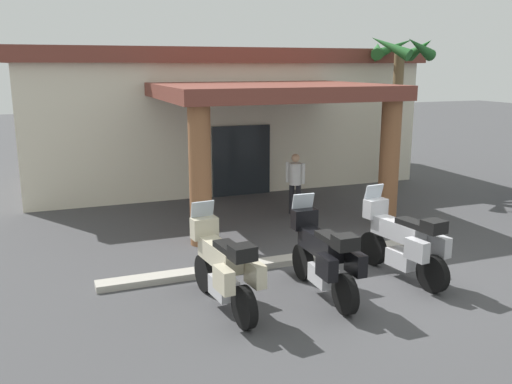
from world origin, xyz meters
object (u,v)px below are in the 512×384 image
at_px(motel_building, 215,114).
at_px(motorcycle_black, 324,257).
at_px(palm_tree_near_portico, 399,72).
at_px(motorcycle_silver, 403,242).
at_px(pedestrian, 295,180).
at_px(motorcycle_cream, 224,268).

height_order(motel_building, motorcycle_black, motel_building).
bearing_deg(palm_tree_near_portico, motorcycle_silver, -123.80).
distance_m(motel_building, motorcycle_black, 10.38).
distance_m(motorcycle_black, palm_tree_near_portico, 9.30).
bearing_deg(motel_building, pedestrian, -83.66).
bearing_deg(motorcycle_cream, pedestrian, -42.18).
bearing_deg(motorcycle_cream, motel_building, -22.58).
bearing_deg(palm_tree_near_portico, motorcycle_black, -132.51).
relative_size(motorcycle_black, motorcycle_silver, 1.00).
xyz_separation_m(motorcycle_black, pedestrian, (1.82, 4.95, 0.23)).
xyz_separation_m(pedestrian, palm_tree_near_portico, (4.15, 1.55, 2.70)).
distance_m(motel_building, motorcycle_cream, 10.61).
height_order(motorcycle_cream, motorcycle_silver, same).
bearing_deg(motorcycle_silver, motel_building, -5.05).
relative_size(motel_building, motorcycle_black, 5.76).
height_order(motorcycle_silver, pedestrian, same).
bearing_deg(motel_building, motorcycle_silver, -86.86).
height_order(motorcycle_silver, palm_tree_near_portico, palm_tree_near_portico).
bearing_deg(motorcycle_black, motorcycle_silver, -82.84).
height_order(motorcycle_black, motorcycle_silver, same).
height_order(motel_building, motorcycle_silver, motel_building).
bearing_deg(motorcycle_cream, palm_tree_near_portico, -56.18).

